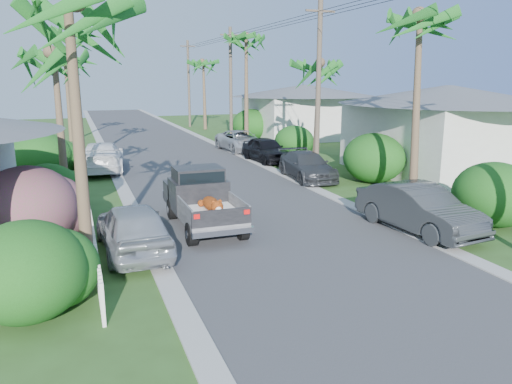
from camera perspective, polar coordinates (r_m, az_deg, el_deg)
name	(u,v)px	position (r m, az deg, el deg)	size (l,w,h in m)	color
ground	(350,287)	(13.12, 10.70, -10.64)	(120.00, 120.00, 0.00)	#30501E
road	(169,152)	(36.19, -9.91, 4.51)	(8.00, 100.00, 0.02)	#38383A
curb_left	(106,155)	(35.69, -16.72, 4.07)	(0.60, 100.00, 0.06)	#A5A39E
curb_right	(227,149)	(37.18, -3.36, 4.93)	(0.60, 100.00, 0.06)	#A5A39E
pickup_truck	(200,197)	(18.00, -6.37, -0.59)	(1.98, 5.12, 2.06)	black
parked_car_rn	(419,209)	(17.99, 18.10, -1.85)	(1.70, 4.88, 1.61)	#303335
parked_car_rm	(307,166)	(26.13, 5.85, 2.96)	(1.95, 4.81, 1.39)	#34363A
parked_car_rf	(266,150)	(31.46, 1.16, 4.84)	(1.81, 4.50, 1.53)	black
parked_car_rd	(241,141)	(36.11, -1.72, 5.83)	(2.42, 5.25, 1.46)	#B8BBC0
parked_car_ln	(133,228)	(15.47, -13.88, -4.03)	(1.85, 4.59, 1.57)	#B2B5B9
parked_car_lf	(102,157)	(29.41, -17.21, 3.82)	(2.32, 5.71, 1.66)	white
palm_l_a	(67,2)	(13.37, -20.74, 19.61)	(4.40, 4.40, 8.20)	brown
palm_l_b	(54,53)	(22.28, -22.11, 14.47)	(4.40, 4.40, 7.40)	brown
palm_l_c	(71,30)	(32.37, -20.43, 16.98)	(4.40, 4.40, 9.20)	brown
palm_l_d	(65,62)	(44.28, -20.99, 13.73)	(4.40, 4.40, 7.70)	brown
palm_r_a	(423,17)	(20.69, 18.55, 18.48)	(4.40, 4.40, 8.70)	brown
palm_r_b	(319,63)	(28.38, 7.17, 14.37)	(4.40, 4.40, 7.20)	brown
palm_r_c	(246,37)	(38.47, -1.14, 17.28)	(4.40, 4.40, 9.40)	brown
palm_r_d	(204,62)	(51.89, -6.02, 14.58)	(4.40, 4.40, 8.00)	brown
shrub_l_a	(26,271)	(12.04, -24.77, -8.20)	(2.60, 2.86, 2.20)	#194012
shrub_l_b	(28,208)	(16.79, -24.64, -1.69)	(3.00, 3.30, 2.60)	#AC186C
shrub_l_c	(48,190)	(20.72, -22.70, 0.24)	(2.40, 2.64, 2.00)	#194012
shrub_l_d	(41,156)	(28.59, -23.36, 3.84)	(3.20, 3.52, 2.40)	#194012
shrub_r_a	(495,194)	(19.64, 25.64, -0.25)	(2.80, 3.08, 2.30)	#194012
shrub_r_b	(374,158)	(25.82, 13.31, 3.80)	(3.00, 3.30, 2.50)	#194012
shrub_r_c	(294,141)	(33.52, 4.39, 5.80)	(2.60, 2.86, 2.10)	#194012
shrub_r_d	(251,124)	(42.90, -0.56, 7.73)	(3.20, 3.52, 2.60)	#194012
picket_fence	(92,232)	(16.45, -18.24, -4.33)	(0.10, 11.00, 1.00)	white
house_right_near	(445,133)	(29.62, 20.84, 6.33)	(8.00, 9.00, 4.80)	silver
house_right_far	(304,113)	(44.75, 5.55, 8.94)	(9.00, 8.00, 4.60)	silver
utility_pole_b	(318,90)	(26.14, 7.13, 11.54)	(1.60, 0.26, 9.00)	brown
utility_pole_c	(231,85)	(40.07, -2.90, 12.07)	(1.60, 0.26, 9.00)	brown
utility_pole_d	(189,83)	(54.58, -7.69, 12.20)	(1.60, 0.26, 9.00)	brown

